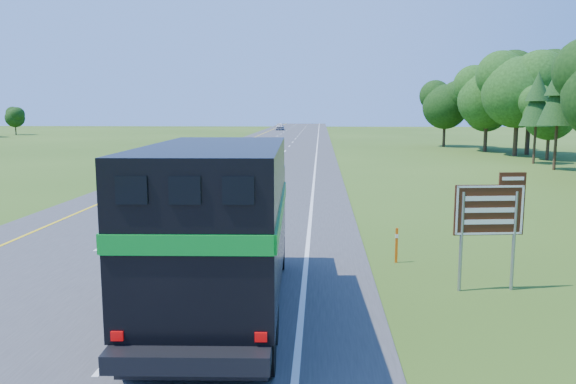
# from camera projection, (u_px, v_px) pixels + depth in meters

# --- Properties ---
(road) EXTENTS (15.00, 260.00, 0.04)m
(road) POSITION_uv_depth(u_px,v_px,m) (264.00, 155.00, 59.24)
(road) COLOR #38383A
(road) RESTS_ON ground
(lane_markings) EXTENTS (11.15, 260.00, 0.01)m
(lane_markings) POSITION_uv_depth(u_px,v_px,m) (264.00, 155.00, 59.24)
(lane_markings) COLOR yellow
(lane_markings) RESTS_ON road
(horse_truck) EXTENTS (3.23, 9.33, 4.08)m
(horse_truck) POSITION_uv_depth(u_px,v_px,m) (221.00, 223.00, 13.23)
(horse_truck) COLOR black
(horse_truck) RESTS_ON road
(white_suv) EXTENTS (2.86, 5.75, 1.57)m
(white_suv) POSITION_uv_depth(u_px,v_px,m) (238.00, 146.00, 61.96)
(white_suv) COLOR silver
(white_suv) RESTS_ON road
(far_car) EXTENTS (2.18, 4.94, 1.65)m
(far_car) POSITION_uv_depth(u_px,v_px,m) (280.00, 126.00, 130.07)
(far_car) COLOR #B5B5BC
(far_car) RESTS_ON road
(exit_sign) EXTENTS (1.90, 0.29, 3.23)m
(exit_sign) POSITION_uv_depth(u_px,v_px,m) (490.00, 215.00, 14.99)
(exit_sign) COLOR gray
(exit_sign) RESTS_ON ground
(delineator) EXTENTS (0.09, 0.05, 1.13)m
(delineator) POSITION_uv_depth(u_px,v_px,m) (396.00, 244.00, 17.96)
(delineator) COLOR #E6520C
(delineator) RESTS_ON ground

